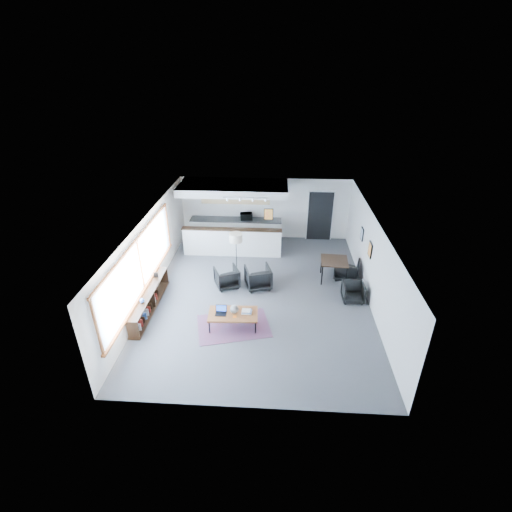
# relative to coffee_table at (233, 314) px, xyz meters

# --- Properties ---
(room) EXTENTS (7.02, 9.02, 2.62)m
(room) POSITION_rel_coffee_table_xyz_m (0.65, 1.69, 0.88)
(room) COLOR #48484B
(room) RESTS_ON ground
(window) EXTENTS (0.10, 5.95, 1.66)m
(window) POSITION_rel_coffee_table_xyz_m (-2.81, 0.79, 1.03)
(window) COLOR #8CBFFF
(window) RESTS_ON room
(console) EXTENTS (0.35, 3.00, 0.80)m
(console) POSITION_rel_coffee_table_xyz_m (-2.65, 0.64, -0.10)
(console) COLOR black
(console) RESTS_ON floor
(kitchenette) EXTENTS (4.20, 1.96, 2.60)m
(kitchenette) POSITION_rel_coffee_table_xyz_m (-0.55, 5.40, 0.96)
(kitchenette) COLOR white
(kitchenette) RESTS_ON floor
(doorway) EXTENTS (1.10, 0.12, 2.15)m
(doorway) POSITION_rel_coffee_table_xyz_m (2.95, 6.11, 0.65)
(doorway) COLOR black
(doorway) RESTS_ON room
(track_light) EXTENTS (1.60, 0.07, 0.15)m
(track_light) POSITION_rel_coffee_table_xyz_m (0.06, 3.89, 2.11)
(track_light) COLOR silver
(track_light) RESTS_ON room
(wall_art_lower) EXTENTS (0.03, 0.38, 0.48)m
(wall_art_lower) POSITION_rel_coffee_table_xyz_m (4.12, 2.09, 1.13)
(wall_art_lower) COLOR black
(wall_art_lower) RESTS_ON room
(wall_art_upper) EXTENTS (0.03, 0.34, 0.44)m
(wall_art_upper) POSITION_rel_coffee_table_xyz_m (4.12, 3.39, 1.08)
(wall_art_upper) COLOR black
(wall_art_upper) RESTS_ON room
(kilim_rug) EXTENTS (2.32, 1.85, 0.01)m
(kilim_rug) POSITION_rel_coffee_table_xyz_m (0.00, -0.00, -0.42)
(kilim_rug) COLOR #512B41
(kilim_rug) RESTS_ON floor
(coffee_table) EXTENTS (1.44, 0.83, 0.46)m
(coffee_table) POSITION_rel_coffee_table_xyz_m (0.00, 0.00, 0.00)
(coffee_table) COLOR brown
(coffee_table) RESTS_ON floor
(laptop) EXTENTS (0.31, 0.26, 0.22)m
(laptop) POSITION_rel_coffee_table_xyz_m (-0.34, 0.00, 0.10)
(laptop) COLOR black
(laptop) RESTS_ON coffee_table
(ceramic_pot) EXTENTS (0.25, 0.25, 0.25)m
(ceramic_pot) POSITION_rel_coffee_table_xyz_m (0.04, 0.03, 0.16)
(ceramic_pot) COLOR gray
(ceramic_pot) RESTS_ON coffee_table
(book_stack) EXTENTS (0.30, 0.24, 0.09)m
(book_stack) POSITION_rel_coffee_table_xyz_m (0.38, 0.06, 0.08)
(book_stack) COLOR silver
(book_stack) RESTS_ON coffee_table
(coaster) EXTENTS (0.11, 0.11, 0.01)m
(coaster) POSITION_rel_coffee_table_xyz_m (0.07, -0.16, 0.04)
(coaster) COLOR #E5590C
(coaster) RESTS_ON coffee_table
(armchair_left) EXTENTS (0.96, 0.93, 0.76)m
(armchair_left) POSITION_rel_coffee_table_xyz_m (-0.46, 2.12, -0.04)
(armchair_left) COLOR black
(armchair_left) RESTS_ON floor
(armchair_right) EXTENTS (0.99, 0.95, 0.83)m
(armchair_right) POSITION_rel_coffee_table_xyz_m (0.59, 2.14, -0.01)
(armchair_right) COLOR black
(armchair_right) RESTS_ON floor
(floor_lamp) EXTENTS (0.52, 0.52, 1.58)m
(floor_lamp) POSITION_rel_coffee_table_xyz_m (-0.22, 2.98, 0.95)
(floor_lamp) COLOR black
(floor_lamp) RESTS_ON floor
(dining_table) EXTENTS (0.96, 0.96, 0.76)m
(dining_table) POSITION_rel_coffee_table_xyz_m (3.17, 2.79, 0.27)
(dining_table) COLOR black
(dining_table) RESTS_ON floor
(dining_chair_near) EXTENTS (0.57, 0.54, 0.58)m
(dining_chair_near) POSITION_rel_coffee_table_xyz_m (3.65, 1.53, -0.13)
(dining_chair_near) COLOR black
(dining_chair_near) RESTS_ON floor
(dining_chair_far) EXTENTS (0.80, 0.77, 0.67)m
(dining_chair_far) POSITION_rel_coffee_table_xyz_m (3.65, 2.90, -0.09)
(dining_chair_far) COLOR black
(dining_chair_far) RESTS_ON floor
(microwave) EXTENTS (0.53, 0.34, 0.33)m
(microwave) POSITION_rel_coffee_table_xyz_m (-0.11, 5.84, 0.68)
(microwave) COLOR black
(microwave) RESTS_ON kitchenette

